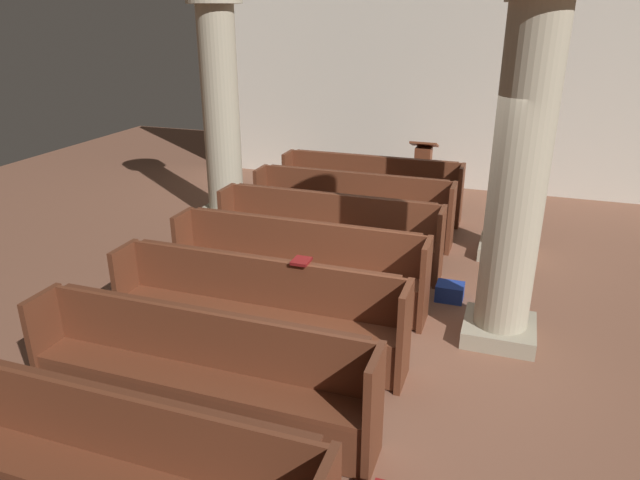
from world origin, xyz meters
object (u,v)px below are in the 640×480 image
at_px(pew_row_2, 329,230).
at_px(pillar_aisle_side, 524,122).
at_px(pew_row_4, 257,307).
at_px(pew_row_6, 107,467).
at_px(pillar_aisle_rear, 521,163).
at_px(pew_row_5, 198,370).
at_px(lectern, 422,175).
at_px(pew_row_1, 352,205).
at_px(hymn_book, 301,261).
at_px(pillar_far_side, 220,103).
at_px(pew_row_0, 371,185).
at_px(pew_row_3, 298,263).
at_px(kneeler_box_blue, 450,292).

height_order(pew_row_2, pillar_aisle_side, pillar_aisle_side).
xyz_separation_m(pew_row_2, pew_row_4, (0.00, -2.25, 0.00)).
relative_size(pew_row_6, pillar_aisle_rear, 0.83).
relative_size(pew_row_4, pew_row_5, 1.00).
height_order(pillar_aisle_rear, lectern, pillar_aisle_rear).
height_order(pew_row_1, pew_row_5, same).
xyz_separation_m(pew_row_6, lectern, (0.66, 7.94, -0.06)).
distance_m(pillar_aisle_rear, hymn_book, 2.26).
relative_size(pillar_far_side, lectern, 3.33).
distance_m(pew_row_0, pew_row_1, 1.13).
distance_m(pew_row_0, hymn_book, 4.37).
distance_m(pew_row_3, lectern, 4.61).
bearing_deg(pew_row_6, pillar_aisle_rear, 55.79).
bearing_deg(pew_row_1, pew_row_0, 90.00).
bearing_deg(pew_row_6, hymn_book, 80.59).
height_order(pew_row_5, hymn_book, hymn_book).
bearing_deg(pew_row_3, pillar_far_side, 131.91).
distance_m(pew_row_2, lectern, 3.49).
distance_m(pew_row_3, pillar_aisle_rear, 2.65).
height_order(pew_row_2, pew_row_4, same).
bearing_deg(pew_row_4, hymn_book, 24.44).
relative_size(pew_row_6, hymn_book, 15.15).
height_order(pew_row_1, pew_row_3, same).
bearing_deg(pew_row_5, pew_row_1, 90.00).
distance_m(pew_row_3, pew_row_6, 3.38).
bearing_deg(pew_row_5, pew_row_6, -90.00).
bearing_deg(pew_row_4, pew_row_3, 90.00).
bearing_deg(kneeler_box_blue, pew_row_4, -132.96).
height_order(pew_row_5, kneeler_box_blue, pew_row_5).
bearing_deg(pew_row_4, pillar_aisle_side, 56.57).
bearing_deg(pew_row_4, lectern, 83.38).
distance_m(pew_row_5, pillar_aisle_side, 5.28).
bearing_deg(lectern, pillar_aisle_rear, -70.71).
xyz_separation_m(lectern, hymn_book, (-0.26, -5.50, 0.53)).
relative_size(pew_row_5, pillar_far_side, 0.83).
height_order(pew_row_4, pillar_aisle_side, pillar_aisle_side).
bearing_deg(pew_row_1, pillar_aisle_side, 1.46).
bearing_deg(pew_row_5, kneeler_box_blue, 60.23).
distance_m(pew_row_5, pew_row_6, 1.13).
xyz_separation_m(pew_row_1, pew_row_4, (0.00, -3.38, 0.00)).
bearing_deg(pew_row_2, pillar_far_side, 148.77).
bearing_deg(pillar_far_side, pew_row_2, -31.23).
relative_size(pew_row_4, pillar_aisle_side, 0.83).
xyz_separation_m(pew_row_5, pillar_far_side, (-2.22, 4.73, 1.36)).
distance_m(pew_row_2, pew_row_4, 2.25).
height_order(pillar_aisle_side, hymn_book, pillar_aisle_side).
height_order(pew_row_5, pillar_aisle_rear, pillar_aisle_rear).
bearing_deg(pillar_aisle_side, pew_row_4, -123.43).
relative_size(pew_row_0, pew_row_4, 1.00).
distance_m(lectern, hymn_book, 5.53).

